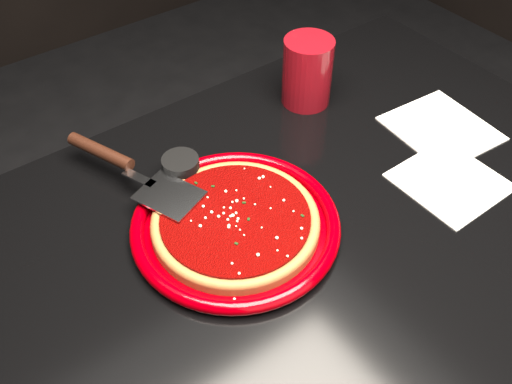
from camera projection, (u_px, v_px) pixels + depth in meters
table at (284, 367)px, 1.10m from camera, size 1.20×0.80×0.75m
plate at (236, 225)px, 0.84m from camera, size 0.38×0.38×0.02m
pizza_crust at (235, 223)px, 0.84m from camera, size 0.31×0.31×0.01m
pizza_crust_rim at (235, 220)px, 0.84m from camera, size 0.31×0.31×0.02m
pizza_sauce at (235, 218)px, 0.83m from camera, size 0.27×0.27×0.01m
parmesan_dusting at (235, 215)px, 0.83m from camera, size 0.21×0.21×0.01m
basil_flecks at (235, 216)px, 0.83m from camera, size 0.20×0.20×0.00m
pizza_server at (133, 170)px, 0.89m from camera, size 0.19×0.32×0.02m
cup at (307, 72)px, 1.03m from camera, size 0.09×0.09×0.13m
napkin_a at (450, 181)px, 0.92m from camera, size 0.15×0.15×0.00m
napkin_b at (441, 129)px, 1.02m from camera, size 0.17×0.18×0.00m
ramekin at (181, 170)px, 0.91m from camera, size 0.07×0.07×0.05m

